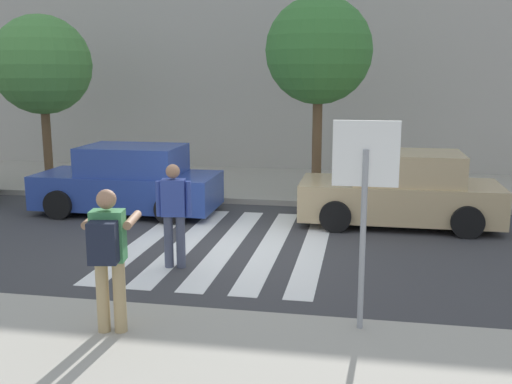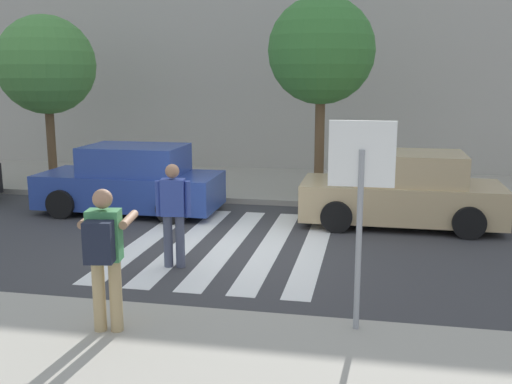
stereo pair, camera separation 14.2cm
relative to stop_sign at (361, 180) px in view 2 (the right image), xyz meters
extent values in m
plane|color=#38383A|center=(-2.48, 3.45, -1.96)|extent=(120.00, 120.00, 0.00)
cube|color=#9E998C|center=(-2.48, 9.45, -1.89)|extent=(60.00, 4.80, 0.14)
cube|color=#ADA89E|center=(-2.48, 13.85, 2.03)|extent=(56.00, 4.00, 7.97)
cube|color=silver|center=(-4.08, 3.65, -1.95)|extent=(0.44, 5.20, 0.01)
cube|color=silver|center=(-3.28, 3.65, -1.95)|extent=(0.44, 5.20, 0.01)
cube|color=silver|center=(-2.48, 3.65, -1.95)|extent=(0.44, 5.20, 0.01)
cube|color=silver|center=(-1.68, 3.65, -1.95)|extent=(0.44, 5.20, 0.01)
cube|color=silver|center=(-0.88, 3.65, -1.95)|extent=(0.44, 5.20, 0.01)
cylinder|color=gray|center=(0.00, -0.01, -0.73)|extent=(0.07, 0.07, 2.17)
cube|color=white|center=(0.00, 0.00, 0.30)|extent=(0.76, 0.03, 0.76)
cube|color=red|center=(0.00, 0.02, 0.30)|extent=(0.66, 0.02, 0.66)
cylinder|color=tan|center=(-3.00, -0.66, -1.38)|extent=(0.15, 0.15, 0.88)
cylinder|color=tan|center=(-2.80, -0.63, -1.38)|extent=(0.15, 0.15, 0.88)
cube|color=#3D844C|center=(-2.90, -0.65, -0.64)|extent=(0.41, 0.30, 0.60)
sphere|color=#A37556|center=(-2.90, -0.65, -0.21)|extent=(0.23, 0.23, 0.23)
cylinder|color=#A37556|center=(-3.17, -0.47, -0.50)|extent=(0.19, 0.59, 0.10)
cylinder|color=#A37556|center=(-2.70, -0.39, -0.50)|extent=(0.19, 0.59, 0.10)
cube|color=black|center=(-2.96, -0.25, -0.47)|extent=(0.15, 0.12, 0.10)
cube|color=black|center=(-2.86, -0.87, -0.66)|extent=(0.35, 0.25, 0.48)
cylinder|color=#474C60|center=(-3.14, 2.16, -1.52)|extent=(0.15, 0.15, 0.88)
cylinder|color=#474C60|center=(-2.94, 2.19, -1.52)|extent=(0.15, 0.15, 0.88)
cube|color=#33479E|center=(-3.04, 2.17, -0.78)|extent=(0.41, 0.29, 0.60)
sphere|color=#A37556|center=(-3.04, 2.17, -0.35)|extent=(0.23, 0.23, 0.23)
cylinder|color=#33479E|center=(-3.28, 2.14, -0.80)|extent=(0.10, 0.10, 0.58)
cylinder|color=#33479E|center=(-2.80, 2.21, -0.80)|extent=(0.10, 0.10, 0.58)
cube|color=#284293|center=(-5.32, 5.75, -1.43)|extent=(4.10, 1.70, 0.76)
cube|color=#284293|center=(-5.17, 5.75, -0.73)|extent=(2.20, 1.56, 0.64)
cube|color=slate|center=(-6.24, 5.75, -0.73)|extent=(0.10, 1.50, 0.54)
cube|color=slate|center=(-4.20, 5.75, -0.73)|extent=(0.10, 1.50, 0.51)
cylinder|color=black|center=(-6.59, 4.90, -1.64)|extent=(0.64, 0.22, 0.64)
cylinder|color=black|center=(-6.59, 6.60, -1.64)|extent=(0.64, 0.22, 0.64)
cylinder|color=black|center=(-4.04, 4.90, -1.64)|extent=(0.64, 0.22, 0.64)
cylinder|color=black|center=(-4.04, 6.60, -1.64)|extent=(0.64, 0.22, 0.64)
cube|color=tan|center=(0.72, 5.75, -1.43)|extent=(4.10, 1.70, 0.76)
cube|color=tan|center=(0.87, 5.75, -0.73)|extent=(2.20, 1.56, 0.64)
cube|color=slate|center=(-0.20, 5.75, -0.73)|extent=(0.10, 1.50, 0.54)
cube|color=slate|center=(1.84, 5.75, -0.73)|extent=(0.10, 1.50, 0.51)
cylinder|color=black|center=(-0.55, 4.90, -1.64)|extent=(0.64, 0.22, 0.64)
cylinder|color=black|center=(-0.55, 6.60, -1.64)|extent=(0.64, 0.22, 0.64)
cylinder|color=black|center=(1.99, 4.90, -1.64)|extent=(0.64, 0.22, 0.64)
cylinder|color=black|center=(1.99, 6.60, -1.64)|extent=(0.64, 0.22, 0.64)
cylinder|color=brown|center=(-8.68, 8.28, -0.61)|extent=(0.24, 0.24, 2.43)
sphere|color=#47843D|center=(-8.68, 8.28, 1.41)|extent=(2.66, 2.66, 2.66)
cylinder|color=brown|center=(-1.20, 7.89, -0.43)|extent=(0.24, 0.24, 2.77)
sphere|color=#387533|center=(-1.20, 7.89, 1.72)|extent=(2.58, 2.58, 2.58)
camera|label=1|loc=(-0.01, -6.90, 1.22)|focal=42.00mm
camera|label=2|loc=(0.13, -6.87, 1.22)|focal=42.00mm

